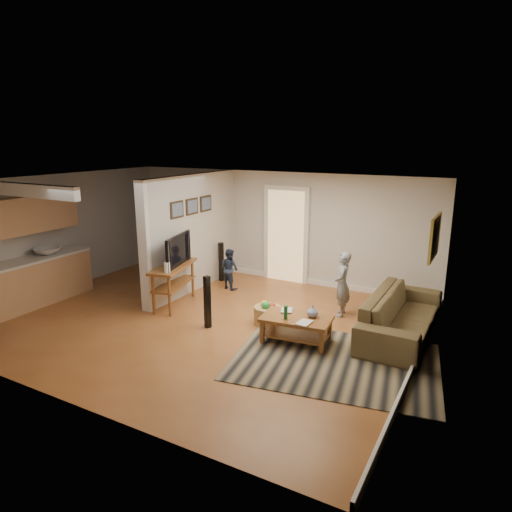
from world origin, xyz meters
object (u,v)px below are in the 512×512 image
(speaker_left, at_px, (207,302))
(toy_basket, at_px, (267,314))
(sofa, at_px, (400,335))
(tv_console, at_px, (174,269))
(coffee_table, at_px, (297,323))
(toddler, at_px, (230,288))
(child, at_px, (341,315))
(speaker_right, at_px, (221,262))

(speaker_left, distance_m, toy_basket, 1.10)
(sofa, relative_size, toy_basket, 5.08)
(tv_console, bearing_deg, toy_basket, -12.74)
(sofa, xyz_separation_m, tv_console, (-4.23, -0.69, 0.75))
(coffee_table, height_order, toy_basket, coffee_table)
(sofa, distance_m, toddler, 3.90)
(tv_console, relative_size, speaker_left, 1.49)
(coffee_table, relative_size, speaker_left, 1.25)
(speaker_left, relative_size, child, 0.77)
(tv_console, distance_m, toy_basket, 2.12)
(tv_console, bearing_deg, speaker_right, 77.72)
(tv_console, height_order, child, tv_console)
(child, bearing_deg, speaker_right, -115.57)
(sofa, height_order, toddler, toddler)
(speaker_left, bearing_deg, tv_console, 172.03)
(speaker_left, bearing_deg, toy_basket, 56.46)
(coffee_table, relative_size, tv_console, 0.84)
(coffee_table, xyz_separation_m, speaker_left, (-1.62, -0.20, 0.13))
(speaker_right, relative_size, toy_basket, 1.87)
(sofa, xyz_separation_m, speaker_right, (-4.30, 1.11, 0.45))
(toddler, bearing_deg, child, -172.04)
(toy_basket, xyz_separation_m, child, (1.03, 1.01, -0.18))
(toy_basket, bearing_deg, speaker_right, 140.30)
(speaker_left, relative_size, toddler, 1.05)
(toy_basket, height_order, toddler, toddler)
(child, relative_size, toddler, 1.36)
(coffee_table, distance_m, toy_basket, 0.92)
(speaker_left, bearing_deg, coffee_table, 25.59)
(sofa, relative_size, coffee_table, 2.10)
(sofa, bearing_deg, tv_console, 99.46)
(sofa, bearing_deg, speaker_right, 75.69)
(sofa, distance_m, coffee_table, 1.82)
(tv_console, xyz_separation_m, toddler, (0.40, 1.41, -0.75))
(sofa, distance_m, speaker_left, 3.33)
(sofa, height_order, speaker_right, speaker_right)
(coffee_table, distance_m, tv_console, 2.87)
(tv_console, bearing_deg, child, 4.89)
(tv_console, height_order, toddler, tv_console)
(sofa, height_order, toy_basket, toy_basket)
(speaker_left, bearing_deg, sofa, 41.46)
(speaker_left, height_order, child, speaker_left)
(speaker_right, bearing_deg, tv_console, -64.73)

